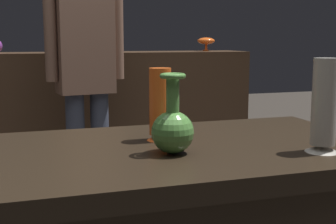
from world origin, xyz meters
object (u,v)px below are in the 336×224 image
at_px(vase_centerpiece, 172,128).
at_px(visitor_center_back, 86,69).
at_px(vase_tall_behind, 160,106).
at_px(vase_left_accent, 324,108).
at_px(shelf_vase_far_right, 206,41).

xyz_separation_m(vase_centerpiece, visitor_center_back, (0.01, 1.64, 0.05)).
relative_size(vase_tall_behind, vase_left_accent, 0.86).
bearing_deg(visitor_center_back, vase_tall_behind, 81.62).
relative_size(vase_centerpiece, shelf_vase_far_right, 1.49).
bearing_deg(visitor_center_back, vase_left_accent, 93.06).
relative_size(vase_centerpiece, vase_left_accent, 0.85).
xyz_separation_m(vase_tall_behind, shelf_vase_far_right, (1.03, 2.16, 0.17)).
bearing_deg(vase_centerpiece, shelf_vase_far_right, 65.81).
bearing_deg(vase_tall_behind, visitor_center_back, 90.38).
bearing_deg(vase_tall_behind, vase_centerpiece, -95.57).
bearing_deg(shelf_vase_far_right, vase_left_accent, -105.51).
bearing_deg(vase_left_accent, vase_centerpiece, 164.74).
height_order(vase_centerpiece, visitor_center_back, visitor_center_back).
xyz_separation_m(shelf_vase_far_right, visitor_center_back, (-1.04, -0.68, -0.15)).
height_order(vase_left_accent, visitor_center_back, visitor_center_back).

